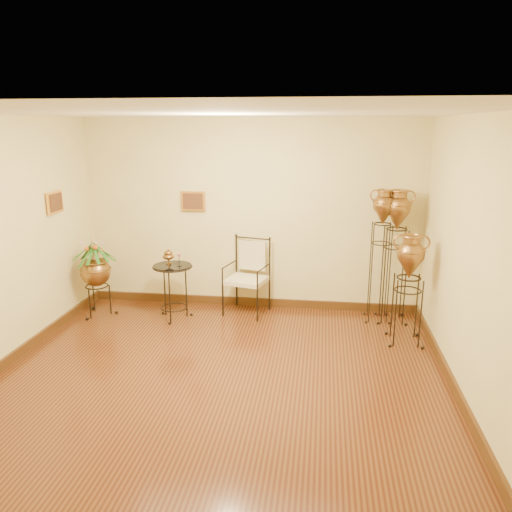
# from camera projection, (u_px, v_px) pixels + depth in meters

# --- Properties ---
(ground) EXTENTS (5.00, 5.00, 0.00)m
(ground) POSITION_uv_depth(u_px,v_px,m) (216.00, 385.00, 5.32)
(ground) COLOR #5B3215
(ground) RESTS_ON ground
(room_shell) EXTENTS (5.02, 5.02, 2.81)m
(room_shell) POSITION_uv_depth(u_px,v_px,m) (212.00, 226.00, 4.89)
(room_shell) COLOR beige
(room_shell) RESTS_ON ground
(amphora_tall) EXTENTS (0.42, 0.42, 1.88)m
(amphora_tall) POSITION_uv_depth(u_px,v_px,m) (381.00, 254.00, 6.89)
(amphora_tall) COLOR black
(amphora_tall) RESTS_ON ground
(amphora_mid) EXTENTS (0.52, 0.52, 1.88)m
(amphora_mid) POSITION_uv_depth(u_px,v_px,m) (395.00, 256.00, 6.87)
(amphora_mid) COLOR black
(amphora_mid) RESTS_ON ground
(amphora_short) EXTENTS (0.44, 0.44, 1.43)m
(amphora_short) POSITION_uv_depth(u_px,v_px,m) (408.00, 289.00, 6.22)
(amphora_short) COLOR black
(amphora_short) RESTS_ON ground
(planter_urn) EXTENTS (0.77, 0.77, 1.26)m
(planter_urn) POSITION_uv_depth(u_px,v_px,m) (95.00, 268.00, 7.15)
(planter_urn) COLOR black
(planter_urn) RESTS_ON ground
(armchair) EXTENTS (0.74, 0.71, 1.10)m
(armchair) POSITION_uv_depth(u_px,v_px,m) (246.00, 277.00, 7.24)
(armchair) COLOR black
(armchair) RESTS_ON ground
(side_table) EXTENTS (0.59, 0.59, 1.00)m
(side_table) POSITION_uv_depth(u_px,v_px,m) (173.00, 291.00, 7.08)
(side_table) COLOR black
(side_table) RESTS_ON ground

